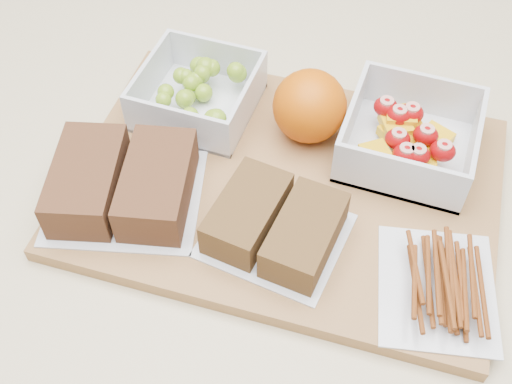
% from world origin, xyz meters
% --- Properties ---
extents(counter, '(1.20, 0.90, 0.90)m').
position_xyz_m(counter, '(0.00, 0.00, 0.45)').
color(counter, beige).
rests_on(counter, ground).
extents(cutting_board, '(0.43, 0.32, 0.02)m').
position_xyz_m(cutting_board, '(0.03, 0.02, 0.91)').
color(cutting_board, '#9B6F40').
rests_on(cutting_board, counter).
extents(grape_container, '(0.12, 0.12, 0.05)m').
position_xyz_m(grape_container, '(-0.09, 0.09, 0.94)').
color(grape_container, silver).
rests_on(grape_container, cutting_board).
extents(fruit_container, '(0.13, 0.13, 0.05)m').
position_xyz_m(fruit_container, '(0.13, 0.10, 0.94)').
color(fruit_container, silver).
rests_on(fruit_container, cutting_board).
extents(orange, '(0.08, 0.08, 0.08)m').
position_xyz_m(orange, '(0.03, 0.09, 0.95)').
color(orange, '#CD5604').
rests_on(orange, cutting_board).
extents(sandwich_bag_left, '(0.18, 0.16, 0.04)m').
position_xyz_m(sandwich_bag_left, '(-0.11, -0.05, 0.94)').
color(sandwich_bag_left, silver).
rests_on(sandwich_bag_left, cutting_board).
extents(sandwich_bag_center, '(0.14, 0.12, 0.04)m').
position_xyz_m(sandwich_bag_center, '(0.04, -0.05, 0.93)').
color(sandwich_bag_center, silver).
rests_on(sandwich_bag_center, cutting_board).
extents(pretzel_bag, '(0.13, 0.14, 0.03)m').
position_xyz_m(pretzel_bag, '(0.19, -0.05, 0.93)').
color(pretzel_bag, silver).
rests_on(pretzel_bag, cutting_board).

